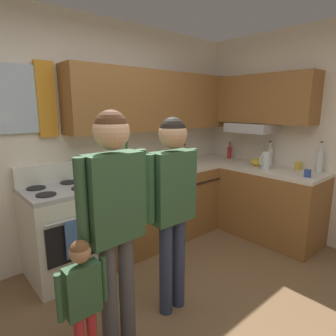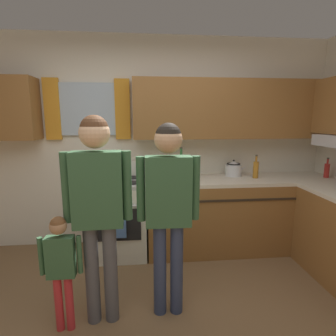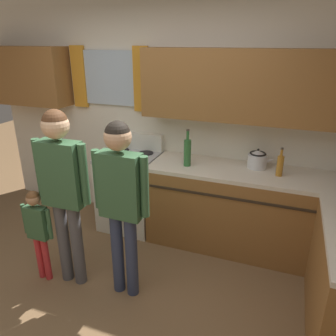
% 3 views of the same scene
% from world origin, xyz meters
% --- Properties ---
extents(ground_plane, '(12.00, 12.00, 0.00)m').
position_xyz_m(ground_plane, '(0.00, 0.00, 0.00)').
color(ground_plane, brown).
extents(back_wall_unit, '(4.60, 0.42, 2.60)m').
position_xyz_m(back_wall_unit, '(0.08, 1.82, 1.47)').
color(back_wall_unit, silver).
rests_on(back_wall_unit, ground).
extents(kitchen_counter_run, '(2.30, 1.81, 0.90)m').
position_xyz_m(kitchen_counter_run, '(1.44, 1.23, 0.45)').
color(kitchen_counter_run, brown).
rests_on(kitchen_counter_run, ground).
extents(stove_oven, '(0.64, 0.67, 1.10)m').
position_xyz_m(stove_oven, '(-0.33, 1.54, 0.47)').
color(stove_oven, silver).
rests_on(stove_oven, ground).
extents(bottle_oil_amber, '(0.06, 0.06, 0.29)m').
position_xyz_m(bottle_oil_amber, '(1.32, 1.53, 1.01)').
color(bottle_oil_amber, '#B27223').
rests_on(bottle_oil_amber, kitchen_counter_run).
extents(bottle_wine_green, '(0.08, 0.08, 0.39)m').
position_xyz_m(bottle_wine_green, '(0.40, 1.47, 1.05)').
color(bottle_wine_green, '#2D6633').
rests_on(bottle_wine_green, kitchen_counter_run).
extents(stovetop_kettle, '(0.27, 0.20, 0.21)m').
position_xyz_m(stovetop_kettle, '(1.09, 1.67, 1.00)').
color(stovetop_kettle, silver).
rests_on(stovetop_kettle, kitchen_counter_run).
extents(adult_holding_child, '(0.51, 0.22, 1.64)m').
position_xyz_m(adult_holding_child, '(-0.38, 0.43, 1.03)').
color(adult_holding_child, '#4C4C51').
rests_on(adult_holding_child, ground).
extents(adult_in_plaid, '(0.49, 0.21, 1.58)m').
position_xyz_m(adult_in_plaid, '(0.15, 0.47, 1.00)').
color(adult_in_plaid, '#2D3856').
rests_on(adult_in_plaid, ground).
extents(small_child, '(0.31, 0.12, 0.92)m').
position_xyz_m(small_child, '(-0.66, 0.35, 0.58)').
color(small_child, red).
rests_on(small_child, ground).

